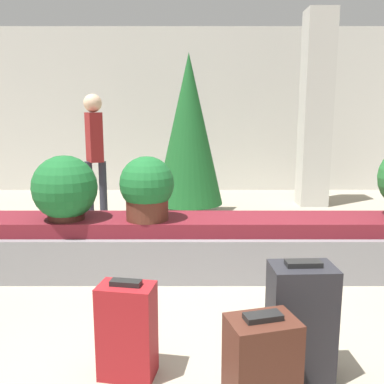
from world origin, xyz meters
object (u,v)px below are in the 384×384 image
at_px(suitcase_0, 129,330).
at_px(potted_plant_0, 148,188).
at_px(traveler_0, 96,145).
at_px(suitcase_3, 263,368).
at_px(potted_plant_1, 66,189).
at_px(suitcase_6, 302,322).
at_px(decorated_tree, 190,130).
at_px(pillar, 317,110).

height_order(suitcase_0, potted_plant_0, potted_plant_0).
bearing_deg(suitcase_0, traveler_0, 114.90).
distance_m(suitcase_3, potted_plant_1, 2.58).
bearing_deg(suitcase_6, traveler_0, 115.70).
xyz_separation_m(potted_plant_0, decorated_tree, (0.38, 2.55, 0.45)).
relative_size(potted_plant_0, potted_plant_1, 0.99).
relative_size(suitcase_3, traveler_0, 0.32).
bearing_deg(suitcase_0, decorated_tree, 95.27).
bearing_deg(potted_plant_1, traveler_0, 95.08).
xyz_separation_m(potted_plant_1, traveler_0, (-0.19, 2.13, 0.26)).
height_order(suitcase_0, potted_plant_1, potted_plant_1).
height_order(pillar, traveler_0, pillar).
xyz_separation_m(potted_plant_0, traveler_0, (-0.96, 2.14, 0.25)).
bearing_deg(potted_plant_1, decorated_tree, 65.63).
bearing_deg(traveler_0, decorated_tree, -99.37).
distance_m(potted_plant_0, potted_plant_1, 0.78).
distance_m(suitcase_0, suitcase_3, 0.82).
bearing_deg(decorated_tree, suitcase_3, -84.91).
bearing_deg(suitcase_6, potted_plant_0, 120.52).
bearing_deg(decorated_tree, pillar, 19.19).
xyz_separation_m(suitcase_3, decorated_tree, (-0.40, 4.52, 1.03)).
bearing_deg(suitcase_0, potted_plant_1, 126.62).
xyz_separation_m(suitcase_3, suitcase_6, (0.28, 0.34, 0.08)).
relative_size(potted_plant_0, decorated_tree, 0.25).
xyz_separation_m(pillar, suitcase_3, (-1.71, -5.26, -1.32)).
height_order(pillar, potted_plant_0, pillar).
height_order(suitcase_6, potted_plant_1, potted_plant_1).
relative_size(suitcase_6, potted_plant_1, 1.19).
height_order(suitcase_0, suitcase_3, suitcase_0).
height_order(suitcase_6, potted_plant_0, potted_plant_0).
bearing_deg(traveler_0, pillar, -98.09).
height_order(traveler_0, decorated_tree, decorated_tree).
bearing_deg(potted_plant_1, pillar, 45.15).
height_order(suitcase_3, traveler_0, traveler_0).
relative_size(potted_plant_1, decorated_tree, 0.25).
xyz_separation_m(suitcase_3, traveler_0, (-1.75, 4.11, 0.83)).
relative_size(suitcase_6, traveler_0, 0.40).
bearing_deg(suitcase_6, decorated_tree, 96.72).
relative_size(suitcase_0, traveler_0, 0.33).
bearing_deg(traveler_0, suitcase_3, 176.53).
relative_size(suitcase_0, suitcase_3, 1.05).
xyz_separation_m(suitcase_6, potted_plant_0, (-1.06, 1.63, 0.51)).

